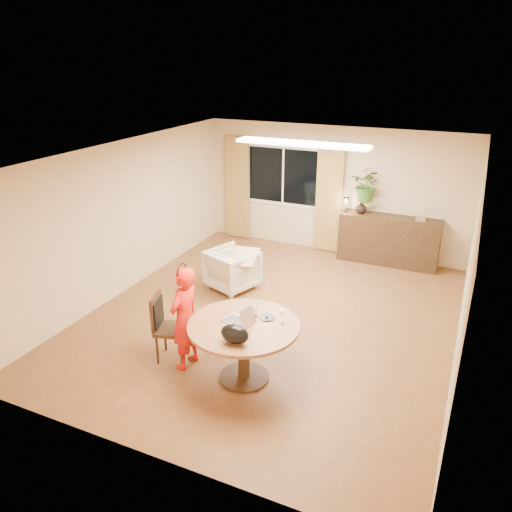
{
  "coord_description": "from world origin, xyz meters",
  "views": [
    {
      "loc": [
        2.66,
        -6.49,
        3.93
      ],
      "look_at": [
        -0.18,
        -0.2,
        1.1
      ],
      "focal_mm": 35.0,
      "sensor_mm": 36.0,
      "label": 1
    }
  ],
  "objects_px": {
    "dining_table": "(244,336)",
    "armchair": "(233,269)",
    "child": "(185,318)",
    "sideboard": "(388,240)",
    "dining_chair": "(172,328)"
  },
  "relations": [
    {
      "from": "dining_table",
      "to": "armchair",
      "type": "relative_size",
      "value": 1.77
    },
    {
      "from": "dining_table",
      "to": "child",
      "type": "xyz_separation_m",
      "value": [
        -0.83,
        -0.04,
        0.09
      ]
    },
    {
      "from": "sideboard",
      "to": "child",
      "type": "bearing_deg",
      "value": -110.82
    },
    {
      "from": "dining_table",
      "to": "sideboard",
      "type": "height_order",
      "value": "sideboard"
    },
    {
      "from": "dining_chair",
      "to": "sideboard",
      "type": "relative_size",
      "value": 0.49
    },
    {
      "from": "armchair",
      "to": "child",
      "type": "bearing_deg",
      "value": 122.97
    },
    {
      "from": "dining_table",
      "to": "child",
      "type": "relative_size",
      "value": 0.98
    },
    {
      "from": "armchair",
      "to": "sideboard",
      "type": "height_order",
      "value": "sideboard"
    },
    {
      "from": "dining_chair",
      "to": "dining_table",
      "type": "bearing_deg",
      "value": -17.11
    },
    {
      "from": "child",
      "to": "armchair",
      "type": "bearing_deg",
      "value": -163.65
    },
    {
      "from": "sideboard",
      "to": "armchair",
      "type": "bearing_deg",
      "value": -135.02
    },
    {
      "from": "dining_table",
      "to": "armchair",
      "type": "distance_m",
      "value": 2.72
    },
    {
      "from": "dining_chair",
      "to": "child",
      "type": "xyz_separation_m",
      "value": [
        0.26,
        -0.07,
        0.24
      ]
    },
    {
      "from": "child",
      "to": "dining_table",
      "type": "bearing_deg",
      "value": 97.12
    },
    {
      "from": "armchair",
      "to": "dining_chair",
      "type": "bearing_deg",
      "value": 116.99
    }
  ]
}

